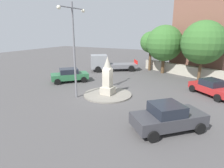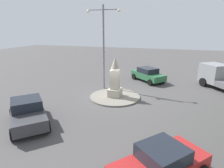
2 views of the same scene
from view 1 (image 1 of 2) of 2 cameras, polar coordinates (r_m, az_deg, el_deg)
ground_plane at (r=16.83m, az=-1.29°, el=-3.34°), size 80.00×80.00×0.00m
traffic_island at (r=16.81m, az=-1.29°, el=-3.14°), size 4.20×4.20×0.12m
monument at (r=16.38m, az=-1.32°, el=1.88°), size 1.03×1.03×3.30m
streetlamp at (r=15.68m, az=-11.37°, el=12.08°), size 3.11×0.28×7.57m
car_dark_grey_far_side at (r=11.37m, az=16.38°, el=-9.47°), size 4.16×4.18×1.59m
car_green_parked_left at (r=21.49m, az=-12.59°, el=2.65°), size 4.05×3.94×1.49m
car_red_passing at (r=18.72m, az=27.70°, el=-0.92°), size 3.85×4.05×1.42m
truck_grey_parked_right at (r=26.72m, az=-1.31°, el=6.19°), size 5.26×6.29×2.24m
stone_boundary_wall at (r=25.55m, az=21.19°, el=3.74°), size 5.89×11.90×1.29m
corner_building at (r=29.29m, az=27.05°, el=12.96°), size 8.93×9.27×9.83m
tree_near_wall at (r=23.15m, az=25.58°, el=11.11°), size 4.67×4.67×6.57m
tree_mid_cluster at (r=27.27m, az=11.55°, el=12.07°), size 2.90×2.90×5.38m
tree_far_corner at (r=25.85m, az=15.42°, el=11.65°), size 4.57×4.57×6.19m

